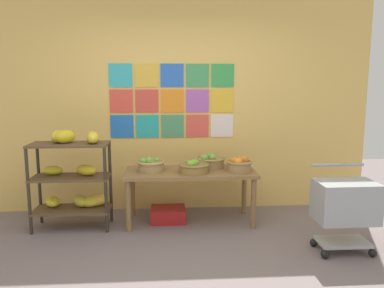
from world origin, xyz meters
name	(u,v)px	position (x,y,z in m)	size (l,w,h in m)	color
ground	(183,280)	(0.00, 0.00, 0.00)	(9.73, 9.73, 0.00)	slate
back_wall_with_art	(176,95)	(0.00, 1.89, 1.50)	(5.03, 0.07, 3.00)	#EEC262
banana_shelf_unit	(74,175)	(-1.18, 1.29, 0.61)	(0.86, 0.43, 1.13)	#342D23
display_table	(190,177)	(0.15, 1.36, 0.55)	(1.53, 0.64, 0.63)	olive
fruit_basket_back_left	(194,167)	(0.18, 1.24, 0.69)	(0.35, 0.35, 0.16)	olive
fruit_basket_left	(151,165)	(-0.31, 1.37, 0.70)	(0.33, 0.33, 0.17)	tan
fruit_basket_back_right	(211,162)	(0.41, 1.52, 0.70)	(0.36, 0.36, 0.18)	#9F7D49
fruit_basket_centre	(239,164)	(0.71, 1.27, 0.71)	(0.30, 0.30, 0.18)	#9B784A
produce_crate_under_table	(168,214)	(-0.12, 1.39, 0.08)	(0.41, 0.32, 0.17)	#AB1D1D
shopping_cart	(345,204)	(1.60, 0.44, 0.48)	(0.57, 0.42, 0.84)	black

